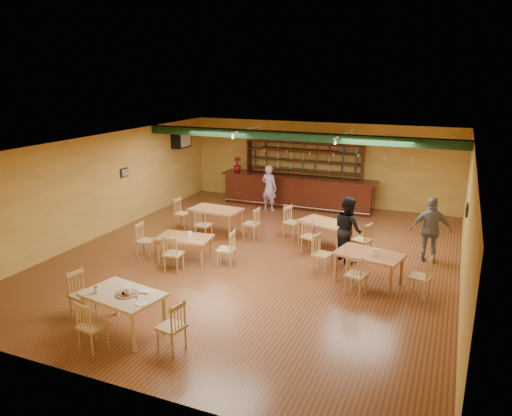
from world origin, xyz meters
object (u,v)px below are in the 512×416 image
at_px(dining_table_c, 185,249).
at_px(patron_bar, 269,188).
at_px(near_table, 124,313).
at_px(dining_table_a, 216,221).
at_px(patron_right_a, 348,229).
at_px(bar_counter, 298,192).
at_px(dining_table_b, 325,234).
at_px(dining_table_d, 368,268).

bearing_deg(dining_table_c, patron_bar, 81.91).
height_order(dining_table_c, near_table, near_table).
xyz_separation_m(dining_table_a, near_table, (1.12, -5.91, 0.01)).
height_order(patron_bar, patron_right_a, patron_right_a).
relative_size(bar_counter, patron_bar, 3.50).
bearing_deg(dining_table_c, patron_right_a, 18.52).
bearing_deg(bar_counter, near_table, -91.36).
bearing_deg(patron_bar, bar_counter, -121.36).
distance_m(dining_table_a, patron_right_a, 4.26).
height_order(bar_counter, dining_table_b, bar_counter).
bearing_deg(dining_table_a, dining_table_d, -18.17).
bearing_deg(dining_table_c, dining_table_a, 92.61).
xyz_separation_m(near_table, patron_bar, (-0.55, 8.91, 0.42)).
relative_size(dining_table_a, near_table, 1.04).
bearing_deg(patron_right_a, dining_table_b, 5.19).
height_order(dining_table_b, dining_table_d, dining_table_d).
bearing_deg(near_table, bar_counter, 98.43).
height_order(dining_table_d, patron_right_a, patron_right_a).
xyz_separation_m(bar_counter, patron_right_a, (2.82, -4.49, 0.29)).
bearing_deg(bar_counter, dining_table_c, -99.16).
distance_m(bar_counter, dining_table_a, 4.06).
distance_m(dining_table_a, dining_table_d, 5.31).
bearing_deg(dining_table_a, patron_right_a, -6.14).
xyz_separation_m(dining_table_a, patron_bar, (0.57, 3.00, 0.43)).
bearing_deg(dining_table_d, near_table, -121.62).
height_order(bar_counter, dining_table_a, bar_counter).
relative_size(dining_table_c, near_table, 0.93).
xyz_separation_m(dining_table_d, patron_right_a, (-0.78, 1.25, 0.48)).
relative_size(bar_counter, near_table, 3.89).
height_order(dining_table_a, dining_table_d, dining_table_a).
bearing_deg(patron_right_a, dining_table_d, 172.18).
bearing_deg(near_table, dining_table_a, 110.56).
relative_size(dining_table_b, dining_table_d, 0.98).
distance_m(bar_counter, patron_bar, 1.17).
height_order(dining_table_a, dining_table_b, dining_table_a).
bearing_deg(bar_counter, dining_table_d, -57.93).
relative_size(dining_table_a, dining_table_c, 1.12).
height_order(dining_table_b, near_table, near_table).
distance_m(near_table, patron_bar, 8.94).
height_order(dining_table_c, dining_table_d, dining_table_d).
relative_size(dining_table_b, dining_table_c, 1.06).
distance_m(bar_counter, near_table, 9.74).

